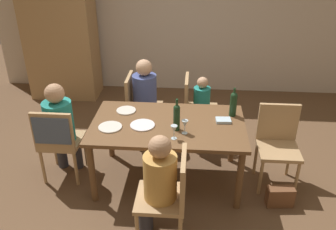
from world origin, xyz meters
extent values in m
plane|color=brown|center=(0.00, 0.00, 0.00)|extent=(10.00, 10.00, 0.00)
cube|color=beige|center=(0.00, 2.69, 1.35)|extent=(6.40, 0.12, 2.70)
cube|color=#A87F51|center=(-1.93, 2.24, 1.05)|extent=(1.10, 0.56, 2.10)
cube|color=brown|center=(0.00, 0.00, 0.72)|extent=(1.65, 0.98, 0.04)
cylinder|color=brown|center=(-0.76, -0.42, 0.35)|extent=(0.07, 0.07, 0.70)
cylinder|color=brown|center=(0.76, -0.42, 0.35)|extent=(0.07, 0.07, 0.70)
cylinder|color=brown|center=(-0.76, 0.42, 0.35)|extent=(0.07, 0.07, 0.70)
cylinder|color=brown|center=(0.76, 0.42, 0.35)|extent=(0.07, 0.07, 0.70)
cylinder|color=tan|center=(-1.40, 0.19, 0.22)|extent=(0.04, 0.04, 0.44)
cylinder|color=tan|center=(-1.02, 0.19, 0.22)|extent=(0.04, 0.04, 0.44)
cylinder|color=tan|center=(-1.40, -0.19, 0.22)|extent=(0.04, 0.04, 0.44)
cylinder|color=tan|center=(-1.02, -0.19, 0.22)|extent=(0.04, 0.04, 0.44)
cube|color=tan|center=(-1.21, 0.00, 0.46)|extent=(0.44, 0.44, 0.04)
cube|color=tan|center=(-1.21, -0.20, 0.70)|extent=(0.44, 0.04, 0.44)
cube|color=#4C5B75|center=(-1.21, -0.20, 0.72)|extent=(0.40, 0.07, 0.31)
cylinder|color=tan|center=(-0.18, 1.06, 0.22)|extent=(0.04, 0.04, 0.44)
cylinder|color=tan|center=(-0.18, 0.68, 0.22)|extent=(0.04, 0.04, 0.44)
cylinder|color=tan|center=(-0.56, 1.06, 0.22)|extent=(0.04, 0.04, 0.44)
cylinder|color=tan|center=(-0.56, 0.68, 0.22)|extent=(0.04, 0.04, 0.44)
cube|color=tan|center=(-0.37, 0.87, 0.46)|extent=(0.44, 0.44, 0.04)
cube|color=tan|center=(-0.57, 0.87, 0.70)|extent=(0.04, 0.44, 0.44)
cylinder|color=tan|center=(-0.19, -0.68, 0.22)|extent=(0.04, 0.04, 0.44)
cylinder|color=tan|center=(0.19, -0.68, 0.22)|extent=(0.04, 0.04, 0.44)
cube|color=tan|center=(0.00, -0.87, 0.46)|extent=(0.44, 0.44, 0.04)
cube|color=tan|center=(0.20, -0.87, 0.70)|extent=(0.04, 0.44, 0.44)
cylinder|color=tan|center=(0.56, 1.06, 0.22)|extent=(0.04, 0.04, 0.44)
cylinder|color=tan|center=(0.56, 0.68, 0.22)|extent=(0.04, 0.04, 0.44)
cylinder|color=tan|center=(0.18, 1.06, 0.22)|extent=(0.04, 0.04, 0.44)
cylinder|color=tan|center=(0.18, 0.68, 0.22)|extent=(0.04, 0.04, 0.44)
cube|color=tan|center=(0.37, 0.87, 0.46)|extent=(0.44, 0.44, 0.04)
cube|color=tan|center=(0.17, 0.87, 0.70)|extent=(0.04, 0.44, 0.44)
cylinder|color=tan|center=(1.40, -0.19, 0.22)|extent=(0.04, 0.04, 0.44)
cylinder|color=tan|center=(1.02, -0.19, 0.22)|extent=(0.04, 0.04, 0.44)
cylinder|color=tan|center=(1.40, 0.19, 0.22)|extent=(0.04, 0.04, 0.44)
cylinder|color=tan|center=(1.02, 0.19, 0.22)|extent=(0.04, 0.04, 0.44)
cube|color=tan|center=(1.21, 0.00, 0.46)|extent=(0.44, 0.44, 0.04)
cube|color=tan|center=(1.21, 0.20, 0.70)|extent=(0.44, 0.04, 0.44)
cylinder|color=#33333D|center=(-1.30, 0.15, 0.23)|extent=(0.12, 0.12, 0.46)
cylinder|color=#33333D|center=(-1.11, 0.15, 0.23)|extent=(0.12, 0.12, 0.46)
cylinder|color=teal|center=(-1.21, 0.00, 0.70)|extent=(0.32, 0.32, 0.49)
sphere|color=tan|center=(-1.21, 0.00, 1.05)|extent=(0.21, 0.21, 0.21)
cylinder|color=#33333D|center=(-0.23, 0.97, 0.23)|extent=(0.11, 0.11, 0.46)
cylinder|color=#33333D|center=(-0.23, 0.78, 0.23)|extent=(0.11, 0.11, 0.46)
cylinder|color=#475699|center=(-0.37, 0.87, 0.70)|extent=(0.31, 0.31, 0.48)
sphere|color=tan|center=(-0.37, 0.87, 1.04)|extent=(0.21, 0.21, 0.21)
cylinder|color=#33333D|center=(-0.14, -0.96, 0.23)|extent=(0.11, 0.11, 0.46)
cylinder|color=#33333D|center=(-0.14, -0.78, 0.23)|extent=(0.11, 0.11, 0.46)
cylinder|color=tan|center=(0.00, -0.87, 0.69)|extent=(0.29, 0.29, 0.45)
sphere|color=tan|center=(0.00, -0.87, 1.01)|extent=(0.20, 0.20, 0.20)
cylinder|color=#33333D|center=(0.47, 0.94, 0.23)|extent=(0.08, 0.08, 0.46)
cylinder|color=#33333D|center=(0.47, 0.81, 0.23)|extent=(0.08, 0.08, 0.46)
cylinder|color=teal|center=(0.37, 0.87, 0.63)|extent=(0.22, 0.22, 0.33)
sphere|color=tan|center=(0.37, 0.87, 0.86)|extent=(0.14, 0.14, 0.14)
cylinder|color=#19381E|center=(0.70, 0.24, 0.86)|extent=(0.08, 0.08, 0.23)
sphere|color=#19381E|center=(0.70, 0.24, 0.98)|extent=(0.08, 0.08, 0.08)
cylinder|color=#19381E|center=(0.70, 0.24, 1.04)|extent=(0.03, 0.03, 0.08)
cylinder|color=#19381E|center=(0.10, -0.13, 0.86)|extent=(0.07, 0.07, 0.24)
sphere|color=#19381E|center=(0.10, -0.13, 0.99)|extent=(0.07, 0.07, 0.07)
cylinder|color=#19381E|center=(0.10, -0.13, 1.05)|extent=(0.03, 0.03, 0.09)
cylinder|color=silver|center=(0.19, -0.20, 0.75)|extent=(0.06, 0.06, 0.00)
cylinder|color=silver|center=(0.19, -0.20, 0.78)|extent=(0.01, 0.01, 0.07)
cone|color=silver|center=(0.19, -0.20, 0.86)|extent=(0.07, 0.07, 0.07)
cylinder|color=silver|center=(0.08, -0.31, 0.75)|extent=(0.06, 0.06, 0.00)
cylinder|color=silver|center=(0.08, -0.31, 0.78)|extent=(0.01, 0.01, 0.07)
cone|color=silver|center=(0.08, -0.31, 0.86)|extent=(0.07, 0.07, 0.07)
cylinder|color=silver|center=(-0.60, -0.14, 0.75)|extent=(0.25, 0.25, 0.01)
cylinder|color=silver|center=(-0.50, 0.25, 0.75)|extent=(0.22, 0.22, 0.01)
cylinder|color=white|center=(-0.27, -0.08, 0.75)|extent=(0.26, 0.26, 0.01)
cube|color=#ADC6D6|center=(0.59, 0.08, 0.76)|extent=(0.17, 0.13, 0.03)
cube|color=brown|center=(1.21, -0.35, 0.11)|extent=(0.29, 0.15, 0.22)
camera|label=1|loc=(0.26, -3.34, 2.63)|focal=38.22mm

